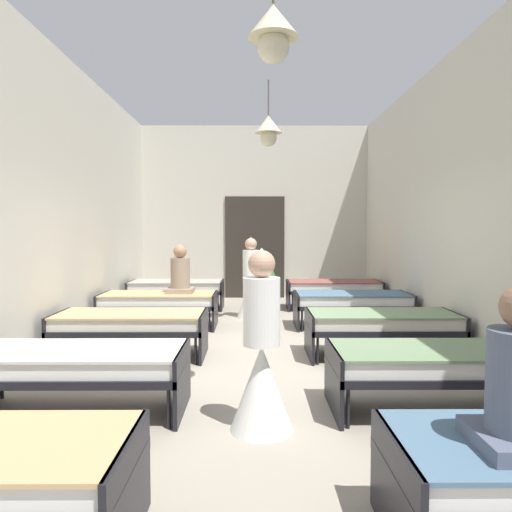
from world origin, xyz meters
TOP-DOWN VIEW (x-y plane):
  - ground_plane at (0.00, 0.00)m, footprint 5.91×11.23m
  - room_shell at (0.00, 1.18)m, footprint 5.71×10.83m
  - bed_left_row_1 at (-1.61, -1.85)m, footprint 1.90×0.84m
  - bed_right_row_1 at (1.61, -1.85)m, footprint 1.90×0.84m
  - bed_left_row_2 at (-1.61, 0.00)m, footprint 1.90×0.84m
  - bed_right_row_2 at (1.61, 0.00)m, footprint 1.90×0.84m
  - bed_left_row_3 at (-1.61, 1.85)m, footprint 1.90×0.84m
  - bed_right_row_3 at (1.61, 1.85)m, footprint 1.90×0.84m
  - bed_left_row_4 at (-1.61, 3.69)m, footprint 1.90×0.84m
  - bed_right_row_4 at (1.61, 3.69)m, footprint 1.90×0.84m
  - nurse_near_aisle at (-0.08, 2.68)m, footprint 0.52×0.52m
  - nurse_mid_aisle at (0.02, -2.23)m, footprint 0.52×0.52m
  - patient_seated_secondary at (-1.26, 1.89)m, footprint 0.44×0.44m
  - potted_plant at (0.22, 4.12)m, footprint 0.56×0.56m

SIDE VIEW (x-z plane):
  - ground_plane at x=0.00m, z-range -0.10..0.00m
  - bed_left_row_1 at x=-1.61m, z-range 0.15..0.73m
  - bed_right_row_1 at x=1.61m, z-range 0.15..0.73m
  - bed_left_row_2 at x=-1.61m, z-range 0.15..0.73m
  - bed_right_row_2 at x=1.61m, z-range 0.15..0.73m
  - bed_left_row_3 at x=-1.61m, z-range 0.15..0.73m
  - bed_right_row_3 at x=1.61m, z-range 0.15..0.73m
  - bed_left_row_4 at x=-1.61m, z-range 0.15..0.73m
  - bed_right_row_4 at x=1.61m, z-range 0.15..0.73m
  - nurse_near_aisle at x=-0.08m, z-range -0.21..1.27m
  - nurse_mid_aisle at x=0.02m, z-range -0.21..1.27m
  - potted_plant at x=0.22m, z-range 0.11..1.22m
  - patient_seated_secondary at x=-1.26m, z-range 0.47..1.27m
  - room_shell at x=0.00m, z-range 0.00..4.06m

